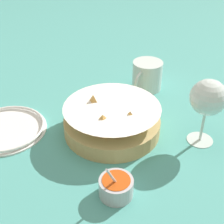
{
  "coord_description": "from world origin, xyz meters",
  "views": [
    {
      "loc": [
        0.55,
        0.38,
        0.51
      ],
      "look_at": [
        -0.02,
        0.04,
        0.06
      ],
      "focal_mm": 50.0,
      "sensor_mm": 36.0,
      "label": 1
    }
  ],
  "objects_px": {
    "sauce_cup": "(116,186)",
    "beer_mug": "(147,76)",
    "food_basket": "(112,121)",
    "side_plate": "(6,128)",
    "wine_glass": "(208,99)"
  },
  "relations": [
    {
      "from": "sauce_cup",
      "to": "side_plate",
      "type": "relative_size",
      "value": 0.47
    },
    {
      "from": "wine_glass",
      "to": "food_basket",
      "type": "bearing_deg",
      "value": -67.85
    },
    {
      "from": "side_plate",
      "to": "wine_glass",
      "type": "bearing_deg",
      "value": 116.89
    },
    {
      "from": "wine_glass",
      "to": "beer_mug",
      "type": "height_order",
      "value": "wine_glass"
    },
    {
      "from": "beer_mug",
      "to": "side_plate",
      "type": "bearing_deg",
      "value": -28.4
    },
    {
      "from": "beer_mug",
      "to": "side_plate",
      "type": "relative_size",
      "value": 0.62
    },
    {
      "from": "food_basket",
      "to": "sauce_cup",
      "type": "relative_size",
      "value": 2.48
    },
    {
      "from": "wine_glass",
      "to": "sauce_cup",
      "type": "bearing_deg",
      "value": -19.27
    },
    {
      "from": "sauce_cup",
      "to": "beer_mug",
      "type": "height_order",
      "value": "sauce_cup"
    },
    {
      "from": "beer_mug",
      "to": "wine_glass",
      "type": "bearing_deg",
      "value": 54.16
    },
    {
      "from": "sauce_cup",
      "to": "side_plate",
      "type": "height_order",
      "value": "sauce_cup"
    },
    {
      "from": "beer_mug",
      "to": "side_plate",
      "type": "height_order",
      "value": "beer_mug"
    },
    {
      "from": "food_basket",
      "to": "side_plate",
      "type": "distance_m",
      "value": 0.28
    },
    {
      "from": "sauce_cup",
      "to": "beer_mug",
      "type": "relative_size",
      "value": 0.77
    },
    {
      "from": "beer_mug",
      "to": "side_plate",
      "type": "xyz_separation_m",
      "value": [
        0.4,
        -0.22,
        -0.04
      ]
    }
  ]
}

